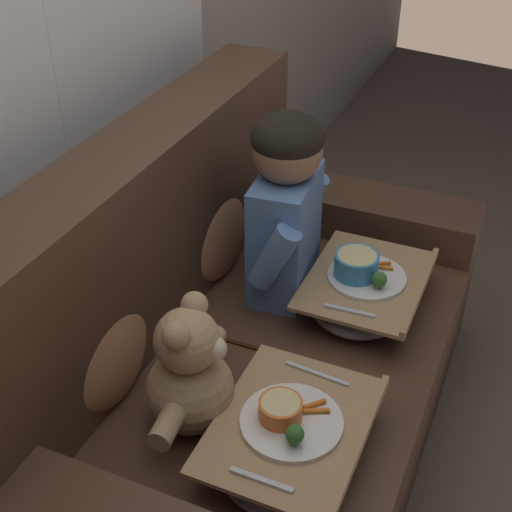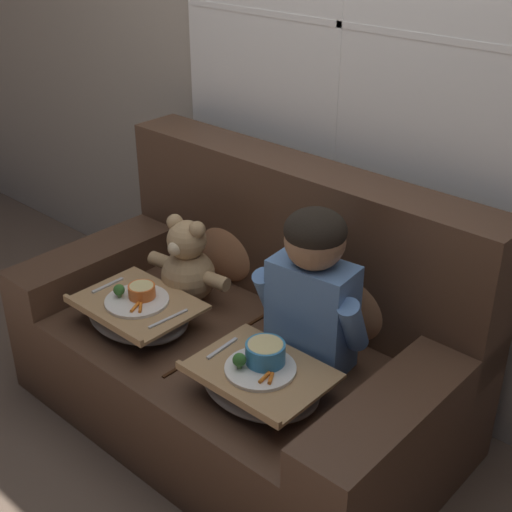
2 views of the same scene
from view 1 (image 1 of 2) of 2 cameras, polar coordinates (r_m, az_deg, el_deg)
The scene contains 8 objects.
ground_plane at distance 2.29m, azimuth 0.22°, elevation -15.07°, with size 14.00×14.00×0.00m, color brown.
couch at distance 2.08m, azimuth -1.88°, elevation -8.45°, with size 1.67×0.95×0.96m.
throw_pillow_behind_child at distance 2.22m, azimuth -3.45°, elevation 2.70°, with size 0.37×0.18×0.38m.
throw_pillow_behind_teddy at distance 1.80m, azimuth -12.17°, elevation -6.76°, with size 0.35×0.17×0.36m.
child_figure at distance 2.07m, azimuth 2.43°, elevation 4.65°, with size 0.42×0.21×0.58m.
teddy_bear at distance 1.72m, azimuth -5.19°, elevation -9.61°, with size 0.39×0.27×0.36m.
lap_tray_child at distance 2.14m, azimuth 8.71°, elevation -2.68°, with size 0.44×0.33×0.18m.
lap_tray_teddy at distance 1.71m, azimuth 2.82°, elevation -14.27°, with size 0.45×0.34×0.17m.
Camera 1 is at (-1.37, -0.59, 1.74)m, focal length 50.00 mm.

